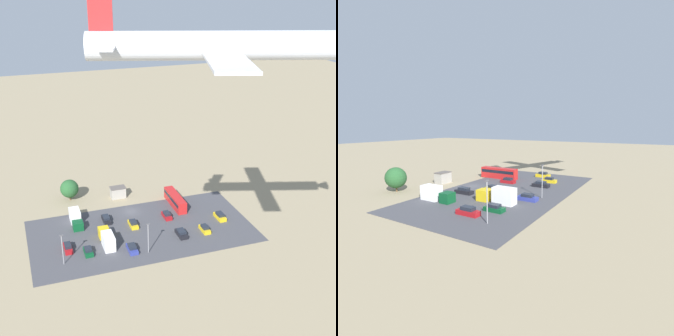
% 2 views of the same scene
% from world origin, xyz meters
% --- Properties ---
extents(ground_plane, '(400.00, 400.00, 0.00)m').
position_xyz_m(ground_plane, '(0.00, 0.00, 0.00)').
color(ground_plane, gray).
extents(parking_lot_surface, '(55.33, 29.22, 0.08)m').
position_xyz_m(parking_lot_surface, '(0.00, 10.84, 0.04)').
color(parking_lot_surface, '#424247').
rests_on(parking_lot_surface, ground).
extents(shed_building, '(4.41, 2.99, 3.17)m').
position_xyz_m(shed_building, '(1.10, -9.80, 1.59)').
color(shed_building, '#9E998E').
rests_on(shed_building, ground).
extents(bus, '(2.50, 11.90, 3.23)m').
position_xyz_m(bus, '(-12.69, 0.47, 1.82)').
color(bus, red).
rests_on(bus, ground).
extents(parked_car_0, '(1.98, 4.52, 1.55)m').
position_xyz_m(parked_car_0, '(-8.51, 16.31, 0.72)').
color(parked_car_0, black).
rests_on(parked_car_0, ground).
extents(parked_car_1, '(1.90, 4.46, 1.65)m').
position_xyz_m(parked_car_1, '(-21.17, 11.58, 0.77)').
color(parked_car_1, gold).
rests_on(parked_car_1, ground).
extents(parked_car_2, '(1.74, 4.10, 1.53)m').
position_xyz_m(parked_car_2, '(-14.80, 16.20, 0.72)').
color(parked_car_2, gold).
rests_on(parked_car_2, ground).
extents(parked_car_3, '(1.90, 4.05, 1.43)m').
position_xyz_m(parked_car_3, '(14.61, 16.59, 0.68)').
color(parked_car_3, '#0C4723').
rests_on(parked_car_3, ground).
extents(parked_car_4, '(1.81, 4.69, 1.54)m').
position_xyz_m(parked_car_4, '(7.41, 3.16, 0.72)').
color(parked_car_4, black).
rests_on(parked_car_4, ground).
extents(parked_car_5, '(1.75, 4.62, 1.61)m').
position_xyz_m(parked_car_5, '(18.83, 13.60, 0.75)').
color(parked_car_5, maroon).
rests_on(parked_car_5, ground).
extents(parked_car_6, '(1.85, 4.42, 1.43)m').
position_xyz_m(parked_car_6, '(1.46, 7.79, 0.67)').
color(parked_car_6, gold).
rests_on(parked_car_6, ground).
extents(parked_car_7, '(1.79, 4.25, 1.52)m').
position_xyz_m(parked_car_7, '(-8.15, 6.35, 0.71)').
color(parked_car_7, maroon).
rests_on(parked_car_7, ground).
extents(parked_car_8, '(1.98, 4.47, 1.49)m').
position_xyz_m(parked_car_8, '(4.74, 18.85, 0.70)').
color(parked_car_8, navy).
rests_on(parked_car_8, ground).
extents(parked_truck_0, '(2.53, 8.87, 3.54)m').
position_xyz_m(parked_truck_0, '(9.63, 14.34, 1.70)').
color(parked_truck_0, gold).
rests_on(parked_truck_0, ground).
extents(parked_truck_1, '(2.59, 8.07, 3.21)m').
position_xyz_m(parked_truck_1, '(15.02, 1.58, 1.55)').
color(parked_truck_1, '#0C4723').
rests_on(parked_truck_1, ground).
extents(tree_near_shed, '(5.18, 5.18, 6.18)m').
position_xyz_m(tree_near_shed, '(14.39, -12.61, 3.58)').
color(tree_near_shed, brown).
rests_on(tree_near_shed, ground).
extents(light_pole_lot_centre, '(0.90, 0.28, 7.47)m').
position_xyz_m(light_pole_lot_centre, '(20.51, 19.06, 4.24)').
color(light_pole_lot_centre, gray).
rests_on(light_pole_lot_centre, ground).
extents(light_pole_lot_edge, '(0.90, 0.28, 7.63)m').
position_xyz_m(light_pole_lot_edge, '(1.35, 20.77, 4.32)').
color(light_pole_lot_edge, gray).
rests_on(light_pole_lot_edge, ground).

